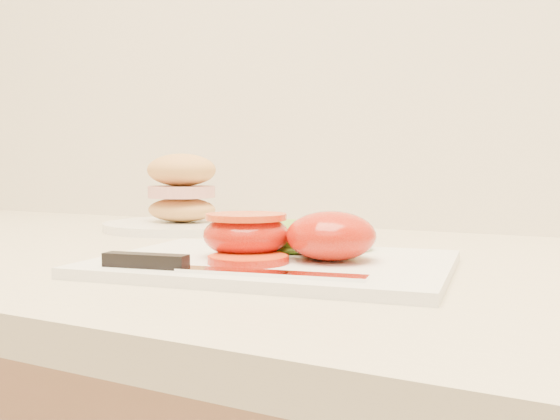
% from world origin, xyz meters
% --- Properties ---
extents(cutting_board, '(0.35, 0.28, 0.01)m').
position_xyz_m(cutting_board, '(-0.44, 1.59, 0.94)').
color(cutting_board, white).
rests_on(cutting_board, counter).
extents(tomato_half_dome, '(0.08, 0.08, 0.05)m').
position_xyz_m(tomato_half_dome, '(-0.39, 1.60, 0.96)').
color(tomato_half_dome, red).
rests_on(tomato_half_dome, cutting_board).
extents(tomato_half_cut, '(0.08, 0.08, 0.04)m').
position_xyz_m(tomato_half_cut, '(-0.47, 1.59, 0.96)').
color(tomato_half_cut, red).
rests_on(tomato_half_cut, cutting_board).
extents(tomato_slice_0, '(0.07, 0.07, 0.01)m').
position_xyz_m(tomato_slice_0, '(-0.45, 1.56, 0.94)').
color(tomato_slice_0, orange).
rests_on(tomato_slice_0, cutting_board).
extents(lettuce_leaf_0, '(0.15, 0.11, 0.03)m').
position_xyz_m(lettuce_leaf_0, '(-0.46, 1.66, 0.95)').
color(lettuce_leaf_0, '#61A22A').
rests_on(lettuce_leaf_0, cutting_board).
extents(lettuce_leaf_1, '(0.14, 0.15, 0.03)m').
position_xyz_m(lettuce_leaf_1, '(-0.42, 1.67, 0.95)').
color(lettuce_leaf_1, '#61A22A').
rests_on(lettuce_leaf_1, cutting_board).
extents(knife, '(0.23, 0.06, 0.01)m').
position_xyz_m(knife, '(-0.47, 1.50, 0.94)').
color(knife, silver).
rests_on(knife, cutting_board).
extents(sandwich_plate, '(0.23, 0.23, 0.12)m').
position_xyz_m(sandwich_plate, '(-0.74, 1.84, 0.97)').
color(sandwich_plate, white).
rests_on(sandwich_plate, counter).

